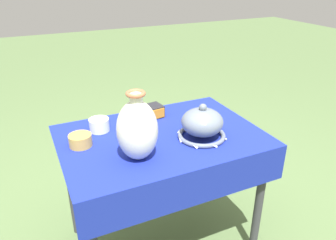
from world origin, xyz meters
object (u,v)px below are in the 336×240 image
pot_squat_porcelain (99,125)px  pot_squat_ochre (80,140)px  vase_dome_bell (202,124)px  vase_tall_bulbous (137,129)px  mosaic_tile_box (152,111)px

pot_squat_porcelain → pot_squat_ochre: 0.17m
vase_dome_bell → pot_squat_porcelain: 0.52m
vase_tall_bulbous → mosaic_tile_box: vase_tall_bulbous is taller
vase_tall_bulbous → mosaic_tile_box: 0.45m
vase_dome_bell → pot_squat_porcelain: size_ratio=2.44×
vase_dome_bell → pot_squat_ochre: 0.58m
pot_squat_porcelain → vase_dome_bell: bearing=-33.1°
vase_tall_bulbous → pot_squat_porcelain: size_ratio=3.05×
mosaic_tile_box → pot_squat_ochre: bearing=-166.9°
vase_dome_bell → mosaic_tile_box: size_ratio=1.89×
pot_squat_ochre → vase_tall_bulbous: bearing=-45.5°
mosaic_tile_box → pot_squat_porcelain: 0.31m
vase_dome_bell → mosaic_tile_box: (-0.13, 0.33, -0.04)m
vase_tall_bulbous → mosaic_tile_box: (0.22, 0.37, -0.11)m
vase_dome_bell → pot_squat_porcelain: (-0.44, 0.29, -0.04)m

